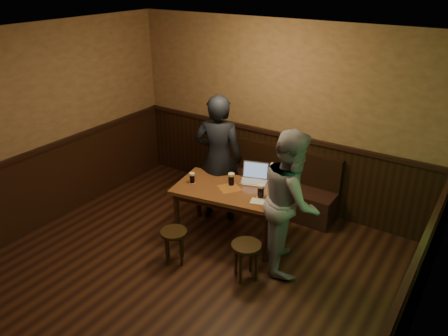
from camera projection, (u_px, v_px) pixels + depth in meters
room at (157, 205)px, 4.53m from camera, size 5.04×6.04×2.84m
bench at (267, 186)px, 6.82m from camera, size 2.20×0.50×0.95m
pub_table at (229, 195)px, 5.84m from camera, size 1.55×1.05×0.77m
stool_left at (174, 237)px, 5.46m from camera, size 0.39×0.39×0.46m
stool_right at (246, 251)px, 5.16m from camera, size 0.38×0.38×0.48m
pint_left at (192, 178)px, 5.91m from camera, size 0.09×0.09×0.15m
pint_mid at (231, 179)px, 5.84m from camera, size 0.11×0.11×0.17m
pint_right at (261, 191)px, 5.54m from camera, size 0.11×0.11×0.17m
laptop at (254, 177)px, 5.96m from camera, size 0.42×0.38×0.25m
menu at (260, 201)px, 5.46m from camera, size 0.25×0.21×0.00m
person_suit at (218, 159)px, 6.22m from camera, size 0.81×0.67×1.89m
person_grey at (291, 201)px, 5.22m from camera, size 1.00×1.09×1.79m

